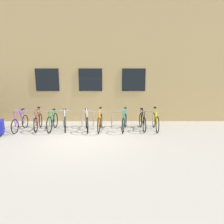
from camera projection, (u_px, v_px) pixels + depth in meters
The scene contains 12 objects.
ground_plane at pixel (82, 138), 7.27m from camera, with size 42.00×42.00×0.00m, color #9E998E.
storefront_building at pixel (94, 66), 12.53m from camera, with size 28.00×5.41×6.65m.
bike_rack at pixel (87, 117), 9.07m from camera, with size 6.62×0.05×0.81m.
bicycle_teal at pixel (124, 122), 8.52m from camera, with size 0.48×1.78×1.05m.
bicycle_maroon at pixel (38, 121), 8.60m from camera, with size 0.48×1.72×1.06m.
bicycle_green at pixel (52, 122), 8.47m from camera, with size 0.44×1.75×1.01m.
bicycle_yellow at pixel (155, 121), 8.58m from camera, with size 0.44×1.72×1.06m.
bicycle_silver at pixel (65, 121), 8.62m from camera, with size 0.54×1.72×1.01m.
bicycle_purple at pixel (20, 123), 8.42m from camera, with size 0.44×1.66×1.05m.
bicycle_black at pixel (142, 121), 8.65m from camera, with size 0.44×1.69×1.00m.
bicycle_white at pixel (86, 122), 8.46m from camera, with size 0.49×1.76×1.05m.
bicycle_orange at pixel (99, 122), 8.42m from camera, with size 0.44×1.75×1.07m.
Camera 1 is at (1.20, -7.00, 2.25)m, focal length 29.00 mm.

